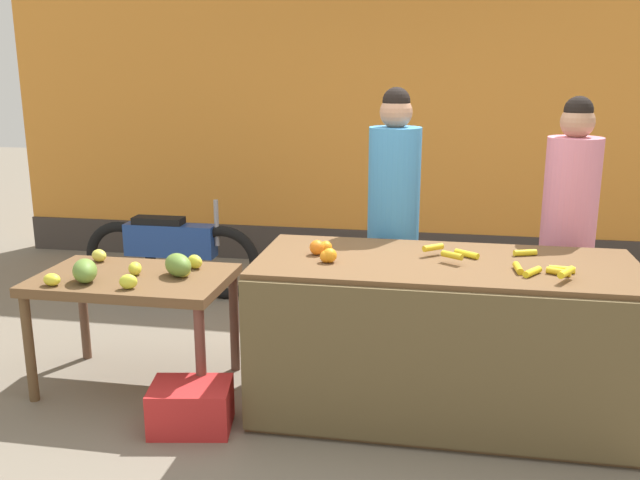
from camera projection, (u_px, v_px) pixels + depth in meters
name	position (u px, v px, depth m)	size (l,w,h in m)	color
ground_plane	(373.00, 404.00, 4.10)	(24.00, 24.00, 0.00)	#756B5B
market_wall_back	(410.00, 92.00, 6.62)	(8.19, 0.23, 3.53)	orange
fruit_stall_counter	(442.00, 338.00, 3.91)	(2.11, 0.93, 0.91)	brown
side_table_wooden	(134.00, 289.00, 4.20)	(1.17, 0.74, 0.73)	brown
banana_bunch_pile	(511.00, 262.00, 3.68)	(0.80, 0.58, 0.07)	yellow
orange_pile	(324.00, 251.00, 3.87)	(0.18, 0.26, 0.09)	orange
mango_papaya_pile	(130.00, 268.00, 4.12)	(0.84, 0.64, 0.14)	#DFD749
vendor_woman_blue_shirt	(393.00, 227.00, 4.53)	(0.34, 0.34, 1.84)	#33333D
vendor_woman_pink_shirt	(567.00, 237.00, 4.40)	(0.34, 0.34, 1.79)	#33333D
parked_motorcycle	(171.00, 251.00, 5.97)	(1.60, 0.18, 0.88)	black
produce_crate	(191.00, 407.00, 3.80)	(0.44, 0.32, 0.26)	red
produce_sack	(291.00, 321.00, 4.81)	(0.36, 0.30, 0.46)	maroon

